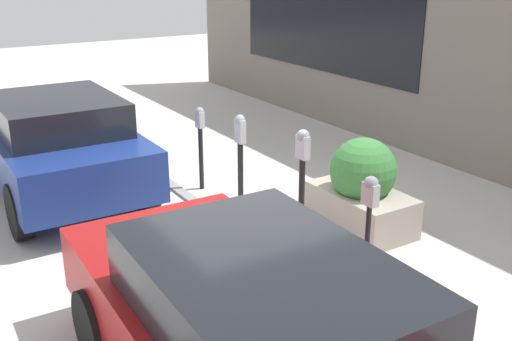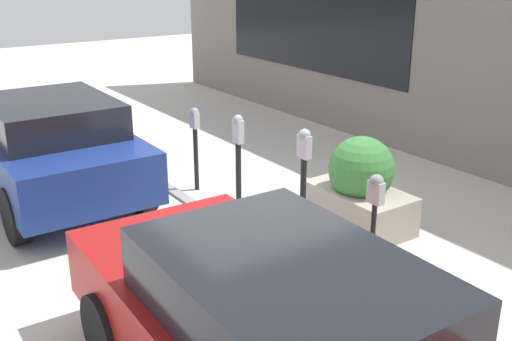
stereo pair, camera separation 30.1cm
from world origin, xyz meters
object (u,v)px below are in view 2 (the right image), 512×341
(parking_meter_middle, at_px, (238,152))
(parking_meter_fourth, at_px, (195,136))
(parking_meter_nearest, at_px, (375,208))
(parking_meter_second, at_px, (304,172))
(planter_box, at_px, (360,188))
(parked_car_front, at_px, (276,335))
(parked_car_middle, at_px, (51,146))

(parking_meter_middle, bearing_deg, parking_meter_fourth, -1.87)
(parking_meter_nearest, bearing_deg, parking_meter_second, -2.32)
(planter_box, height_order, parked_car_front, parked_car_front)
(parking_meter_second, bearing_deg, planter_box, -81.00)
(parking_meter_second, height_order, parking_meter_fourth, parking_meter_second)
(parked_car_front, bearing_deg, parking_meter_nearest, -63.37)
(parking_meter_middle, distance_m, planter_box, 1.69)
(parking_meter_second, distance_m, planter_box, 1.24)
(parking_meter_second, height_order, parking_meter_middle, parking_meter_second)
(parking_meter_fourth, bearing_deg, parked_car_front, 157.60)
(parking_meter_nearest, height_order, parking_meter_middle, parking_meter_middle)
(planter_box, bearing_deg, parking_meter_middle, 45.39)
(parking_meter_middle, bearing_deg, planter_box, -134.61)
(parked_car_front, bearing_deg, planter_box, -52.04)
(parking_meter_nearest, bearing_deg, parking_meter_fourth, -0.58)
(parked_car_front, xyz_separation_m, parked_car_middle, (5.54, -0.01, 0.04))
(parking_meter_middle, xyz_separation_m, parked_car_middle, (2.11, 1.88, -0.12))
(parking_meter_nearest, distance_m, parking_meter_second, 1.20)
(parking_meter_fourth, bearing_deg, planter_box, -155.02)
(parking_meter_middle, relative_size, planter_box, 1.04)
(parked_car_middle, bearing_deg, parking_meter_nearest, -157.46)
(parking_meter_second, distance_m, parked_car_middle, 3.95)
(parking_meter_fourth, bearing_deg, parked_car_middle, 66.25)
(parked_car_middle, bearing_deg, parking_meter_second, -150.21)
(planter_box, height_order, parked_car_middle, parked_car_middle)
(parking_meter_nearest, distance_m, planter_box, 1.87)
(parking_meter_second, relative_size, parked_car_middle, 0.40)
(parking_meter_nearest, xyz_separation_m, parking_meter_second, (1.20, -0.05, 0.02))
(parking_meter_fourth, relative_size, parked_car_middle, 0.33)
(parking_meter_second, bearing_deg, parked_car_front, 137.20)
(parking_meter_middle, bearing_deg, parked_car_front, 151.10)
(parked_car_middle, bearing_deg, parked_car_front, -179.66)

